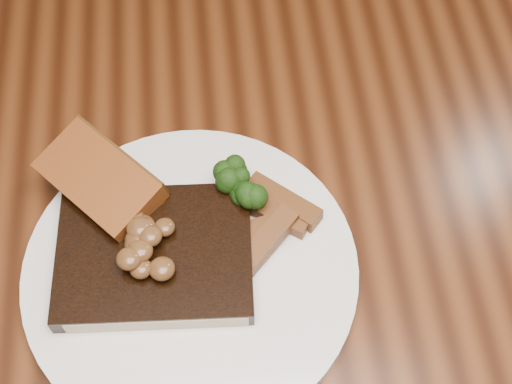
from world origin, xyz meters
TOP-DOWN VIEW (x-y plane):
  - dining_table at (0.00, 0.00)m, footprint 1.60×0.90m
  - plate at (-0.08, -0.06)m, footprint 0.36×0.36m
  - steak at (-0.10, -0.05)m, footprint 0.18×0.14m
  - steak_bone at (-0.10, -0.11)m, footprint 0.15×0.02m
  - mushroom_pile at (-0.11, -0.05)m, footprint 0.07×0.07m
  - garlic_bread at (-0.15, 0.02)m, footprint 0.12×0.12m
  - potato_wedges at (-0.01, -0.04)m, footprint 0.10×0.10m
  - broccoli_cluster at (-0.02, 0.00)m, footprint 0.07×0.07m

SIDE VIEW (x-z plane):
  - dining_table at x=0.00m, z-range 0.28..1.03m
  - plate at x=-0.08m, z-range 0.75..0.76m
  - steak_bone at x=-0.10m, z-range 0.76..0.78m
  - potato_wedges at x=-0.01m, z-range 0.76..0.79m
  - garlic_bread at x=-0.15m, z-range 0.76..0.79m
  - steak at x=-0.10m, z-range 0.76..0.79m
  - broccoli_cluster at x=-0.02m, z-range 0.76..0.80m
  - mushroom_pile at x=-0.11m, z-range 0.79..0.81m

